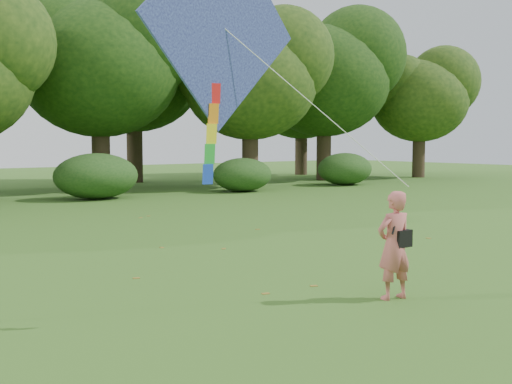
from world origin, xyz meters
TOP-DOWN VIEW (x-y plane):
  - ground at (0.00, 0.00)m, footprint 100.00×100.00m
  - man_kite_flyer at (-0.13, -0.48)m, footprint 0.65×0.47m
  - crossbody_bag at (-0.01, -0.51)m, footprint 0.43×0.20m
  - flying_kite at (-2.83, 0.12)m, footprint 4.29×0.90m
  - tree_line at (1.67, 22.88)m, footprint 54.70×15.30m
  - shrub_band at (-0.72, 17.60)m, footprint 39.15×3.22m
  - fallen_leaves at (0.28, 5.68)m, footprint 8.98×10.54m

SIDE VIEW (x-z plane):
  - ground at x=0.00m, z-range 0.00..0.00m
  - fallen_leaves at x=0.28m, z-range 0.00..0.01m
  - man_kite_flyer at x=-0.13m, z-range 0.00..1.64m
  - shrub_band at x=-0.72m, z-range -0.08..1.79m
  - crossbody_bag at x=-0.01m, z-range 0.59..1.27m
  - flying_kite at x=-2.83m, z-range 2.06..5.57m
  - tree_line at x=1.67m, z-range 0.86..10.35m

